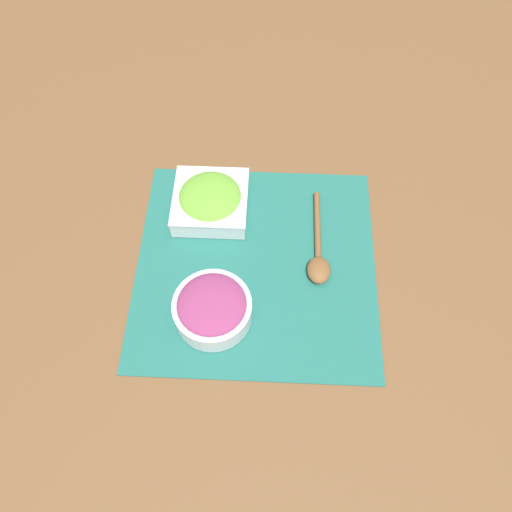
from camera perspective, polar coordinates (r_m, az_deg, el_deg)
name	(u,v)px	position (r m, az deg, el deg)	size (l,w,h in m)	color
ground_plane	(256,265)	(0.95, 0.00, -1.01)	(3.00, 3.00, 0.00)	brown
placemat	(256,264)	(0.95, 0.00, -0.95)	(0.45, 0.45, 0.00)	#236B60
onion_bowl	(212,308)	(0.88, -5.01, -5.91)	(0.14, 0.14, 0.06)	silver
lettuce_bowl	(211,200)	(1.00, -5.22, 6.37)	(0.15, 0.15, 0.06)	white
wooden_spoon	(318,258)	(0.95, 7.15, -0.20)	(0.21, 0.04, 0.02)	brown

